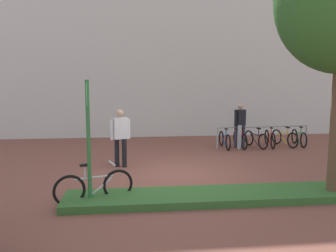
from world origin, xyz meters
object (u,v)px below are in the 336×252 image
object	(u,v)px
parking_sign_post	(88,125)
bike_rack_cluster	(263,138)
person_suited_navy	(240,122)
bike_at_sign	(94,187)
bollard_steel	(239,137)
person_shirt_blue	(120,134)

from	to	relation	value
parking_sign_post	bike_rack_cluster	world-z (taller)	parking_sign_post
person_suited_navy	bike_at_sign	bearing A→B (deg)	-131.65
bike_at_sign	bike_rack_cluster	xyz separation A→B (m)	(5.87, 5.60, -0.00)
parking_sign_post	bike_at_sign	size ratio (longest dim) A/B	1.59
bollard_steel	person_shirt_blue	bearing A→B (deg)	-152.45
bike_at_sign	bollard_steel	xyz separation A→B (m)	(4.85, 5.32, 0.10)
bollard_steel	person_shirt_blue	size ratio (longest dim) A/B	0.52
bike_rack_cluster	bollard_steel	distance (m)	1.06
person_shirt_blue	person_suited_navy	distance (m)	5.13
parking_sign_post	bike_rack_cluster	size ratio (longest dim) A/B	0.68
parking_sign_post	bike_rack_cluster	bearing A→B (deg)	43.68
bike_rack_cluster	person_shirt_blue	xyz separation A→B (m)	(-5.41, -2.57, 0.64)
parking_sign_post	bike_rack_cluster	xyz separation A→B (m)	(5.96, 5.69, -1.32)
person_shirt_blue	bollard_steel	bearing A→B (deg)	27.55
bollard_steel	person_shirt_blue	xyz separation A→B (m)	(-4.39, -2.29, 0.53)
parking_sign_post	bollard_steel	xyz separation A→B (m)	(4.93, 5.41, -1.22)
bike_at_sign	person_suited_navy	distance (m)	7.45
person_shirt_blue	person_suited_navy	bearing A→B (deg)	29.38
bike_at_sign	bollard_steel	size ratio (longest dim) A/B	1.79
person_shirt_blue	bike_rack_cluster	bearing A→B (deg)	25.39
bike_at_sign	person_suited_navy	xyz separation A→B (m)	(4.93, 5.54, 0.63)
parking_sign_post	bollard_steel	bearing A→B (deg)	47.63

